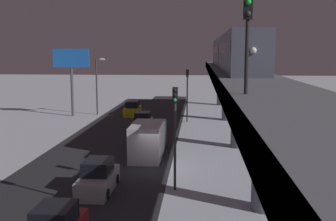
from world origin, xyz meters
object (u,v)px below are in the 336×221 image
object	(u,v)px
commercial_billboard	(71,65)
traffic_light_near	(175,123)
sedan_yellow	(143,123)
box_truck	(149,139)
sedan_yellow_2	(132,109)
subway_train	(232,52)
traffic_light_mid	(187,88)
sedan_silver	(98,179)
rail_signal	(247,29)

from	to	relation	value
commercial_billboard	traffic_light_near	bearing A→B (deg)	118.64
sedan_yellow	box_truck	world-z (taller)	box_truck
sedan_yellow_2	traffic_light_near	bearing A→B (deg)	104.37
subway_train	traffic_light_mid	bearing A→B (deg)	-29.56
subway_train	commercial_billboard	size ratio (longest dim) A/B	4.14
box_truck	traffic_light_mid	world-z (taller)	traffic_light_mid
subway_train	sedan_yellow_2	xyz separation A→B (m)	(12.51, -7.43, -7.70)
sedan_yellow_2	traffic_light_mid	world-z (taller)	traffic_light_mid
sedan_silver	sedan_yellow_2	size ratio (longest dim) A/B	0.99
sedan_yellow_2	subway_train	bearing A→B (deg)	149.28
rail_signal	sedan_yellow_2	bearing A→B (deg)	-73.20
rail_signal	traffic_light_near	size ratio (longest dim) A/B	0.62
sedan_silver	traffic_light_mid	world-z (taller)	traffic_light_mid
sedan_silver	commercial_billboard	bearing A→B (deg)	110.42
rail_signal	sedan_yellow	xyz separation A→B (m)	(8.10, -26.13, -8.65)
sedan_yellow_2	sedan_yellow	bearing A→B (deg)	105.68
box_truck	subway_train	bearing A→B (deg)	-120.08
traffic_light_mid	commercial_billboard	distance (m)	15.96
sedan_yellow_2	box_truck	distance (m)	21.30
subway_train	commercial_billboard	xyz separation A→B (m)	(20.37, -6.28, -1.67)
subway_train	sedan_yellow	size ratio (longest dim) A/B	9.08
sedan_silver	sedan_yellow_2	bearing A→B (deg)	95.37
box_truck	sedan_yellow	bearing A→B (deg)	-79.48
rail_signal	sedan_yellow	world-z (taller)	rail_signal
traffic_light_mid	commercial_billboard	world-z (taller)	commercial_billboard
traffic_light_near	commercial_billboard	world-z (taller)	commercial_billboard
rail_signal	commercial_billboard	distance (m)	39.76
rail_signal	traffic_light_near	distance (m)	9.26
box_truck	traffic_light_near	xyz separation A→B (m)	(-2.70, 8.53, 2.85)
sedan_silver	box_truck	world-z (taller)	box_truck
traffic_light_near	sedan_silver	bearing A→B (deg)	6.17
rail_signal	sedan_silver	distance (m)	13.44
subway_train	sedan_silver	world-z (taller)	subway_train
box_truck	commercial_billboard	world-z (taller)	commercial_billboard
box_truck	commercial_billboard	xyz separation A→B (m)	(12.66, -19.59, 5.48)
rail_signal	traffic_light_near	xyz separation A→B (m)	(3.40, -6.83, -5.25)
sedan_yellow_2	box_truck	xyz separation A→B (m)	(-4.80, 20.74, 0.55)
sedan_yellow_2	commercial_billboard	world-z (taller)	commercial_billboard
sedan_silver	sedan_yellow_2	world-z (taller)	same
traffic_light_mid	subway_train	bearing A→B (deg)	150.44
traffic_light_near	traffic_light_mid	world-z (taller)	same
sedan_silver	sedan_yellow	bearing A→B (deg)	90.00
sedan_silver	rail_signal	bearing A→B (deg)	-37.98
subway_train	traffic_light_near	bearing A→B (deg)	77.09
traffic_light_near	commercial_billboard	size ratio (longest dim) A/B	0.72
subway_train	sedan_yellow_2	distance (m)	16.46
rail_signal	traffic_light_mid	bearing A→B (deg)	-83.84
subway_train	box_truck	size ratio (longest dim) A/B	4.98
subway_train	sedan_yellow_2	world-z (taller)	subway_train
commercial_billboard	sedan_yellow	bearing A→B (deg)	140.37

